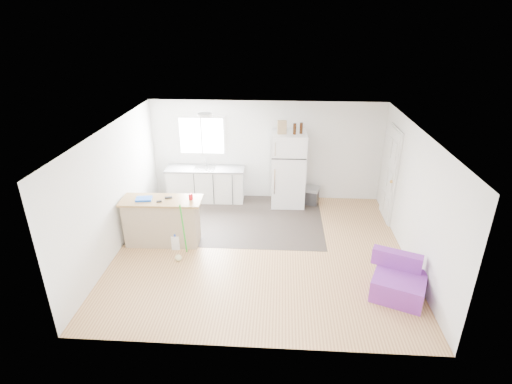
# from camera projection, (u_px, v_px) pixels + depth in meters

# --- Properties ---
(room) EXTENTS (5.51, 5.01, 2.41)m
(room) POSITION_uv_depth(u_px,v_px,m) (261.00, 194.00, 7.30)
(room) COLOR #A46B44
(room) RESTS_ON ground
(vinyl_zone) EXTENTS (4.05, 2.50, 0.00)m
(vinyl_zone) POSITION_uv_depth(u_px,v_px,m) (231.00, 218.00, 8.97)
(vinyl_zone) COLOR #2E2823
(vinyl_zone) RESTS_ON floor
(window) EXTENTS (1.18, 0.06, 0.98)m
(window) POSITION_uv_depth(u_px,v_px,m) (202.00, 136.00, 9.51)
(window) COLOR white
(window) RESTS_ON back_wall
(interior_door) EXTENTS (0.11, 0.92, 2.10)m
(interior_door) POSITION_uv_depth(u_px,v_px,m) (390.00, 175.00, 8.63)
(interior_door) COLOR white
(interior_door) RESTS_ON right_wall
(ceiling_fixture) EXTENTS (0.30, 0.30, 0.07)m
(ceiling_fixture) POSITION_uv_depth(u_px,v_px,m) (205.00, 115.00, 7.99)
(ceiling_fixture) COLOR white
(ceiling_fixture) RESTS_ON ceiling
(kitchen_cabinets) EXTENTS (1.89, 0.63, 1.10)m
(kitchen_cabinets) POSITION_uv_depth(u_px,v_px,m) (206.00, 184.00, 9.71)
(kitchen_cabinets) COLOR white
(kitchen_cabinets) RESTS_ON floor
(peninsula) EXTENTS (1.56, 0.63, 0.95)m
(peninsula) POSITION_uv_depth(u_px,v_px,m) (162.00, 221.00, 7.85)
(peninsula) COLOR tan
(peninsula) RESTS_ON floor
(refrigerator) EXTENTS (0.79, 0.75, 1.76)m
(refrigerator) POSITION_uv_depth(u_px,v_px,m) (288.00, 170.00, 9.33)
(refrigerator) COLOR white
(refrigerator) RESTS_ON floor
(cooler) EXTENTS (0.61, 0.49, 0.41)m
(cooler) POSITION_uv_depth(u_px,v_px,m) (308.00, 195.00, 9.65)
(cooler) COLOR #2E2E31
(cooler) RESTS_ON floor
(purple_seat) EXTENTS (1.02, 1.01, 0.65)m
(purple_seat) POSITION_uv_depth(u_px,v_px,m) (398.00, 282.00, 6.47)
(purple_seat) COLOR purple
(purple_seat) RESTS_ON floor
(cleaner_jug) EXTENTS (0.16, 0.12, 0.34)m
(cleaner_jug) POSITION_uv_depth(u_px,v_px,m) (176.00, 242.00, 7.77)
(cleaner_jug) COLOR white
(cleaner_jug) RESTS_ON floor
(mop) EXTENTS (0.20, 0.33, 1.19)m
(mop) POSITION_uv_depth(u_px,v_px,m) (180.00, 249.00, 7.38)
(mop) COLOR green
(mop) RESTS_ON floor
(red_cup) EXTENTS (0.10, 0.10, 0.12)m
(red_cup) POSITION_uv_depth(u_px,v_px,m) (191.00, 197.00, 7.64)
(red_cup) COLOR red
(red_cup) RESTS_ON peninsula
(blue_tray) EXTENTS (0.33, 0.27, 0.04)m
(blue_tray) POSITION_uv_depth(u_px,v_px,m) (144.00, 199.00, 7.64)
(blue_tray) COLOR blue
(blue_tray) RESTS_ON peninsula
(tool_a) EXTENTS (0.15, 0.08, 0.03)m
(tool_a) POSITION_uv_depth(u_px,v_px,m) (168.00, 198.00, 7.70)
(tool_a) COLOR black
(tool_a) RESTS_ON peninsula
(tool_b) EXTENTS (0.11, 0.07, 0.03)m
(tool_b) POSITION_uv_depth(u_px,v_px,m) (159.00, 201.00, 7.55)
(tool_b) COLOR black
(tool_b) RESTS_ON peninsula
(cardboard_box) EXTENTS (0.21, 0.13, 0.30)m
(cardboard_box) POSITION_uv_depth(u_px,v_px,m) (282.00, 127.00, 8.85)
(cardboard_box) COLOR tan
(cardboard_box) RESTS_ON refrigerator
(bottle_left) EXTENTS (0.09, 0.09, 0.25)m
(bottle_left) POSITION_uv_depth(u_px,v_px,m) (295.00, 129.00, 8.82)
(bottle_left) COLOR #341909
(bottle_left) RESTS_ON refrigerator
(bottle_right) EXTENTS (0.09, 0.09, 0.25)m
(bottle_right) POSITION_uv_depth(u_px,v_px,m) (301.00, 128.00, 8.87)
(bottle_right) COLOR #341909
(bottle_right) RESTS_ON refrigerator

